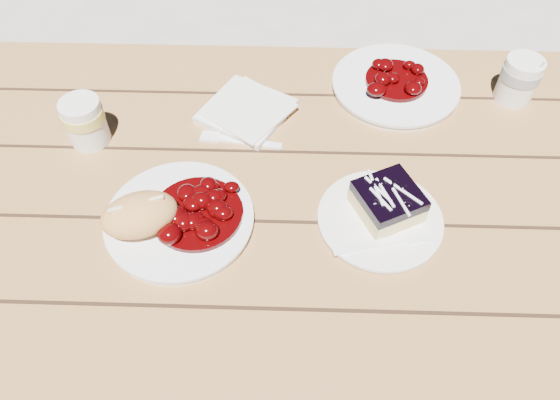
{
  "coord_description": "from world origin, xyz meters",
  "views": [
    {
      "loc": [
        -0.17,
        -0.61,
        1.48
      ],
      "look_at": [
        -0.18,
        -0.08,
        0.81
      ],
      "focal_mm": 35.0,
      "sensor_mm": 36.0,
      "label": 1
    }
  ],
  "objects_px": {
    "bread_roll": "(140,215)",
    "blueberry_cake": "(388,201)",
    "picnic_table": "(372,239)",
    "coffee_cup": "(519,80)",
    "main_plate": "(180,220)",
    "second_plate": "(395,86)",
    "second_cup": "(85,122)",
    "dessert_plate": "(380,220)"
  },
  "relations": [
    {
      "from": "second_plate",
      "to": "bread_roll",
      "type": "bearing_deg",
      "value": -140.15
    },
    {
      "from": "second_cup",
      "to": "second_plate",
      "type": "bearing_deg",
      "value": 15.55
    },
    {
      "from": "coffee_cup",
      "to": "picnic_table",
      "type": "bearing_deg",
      "value": -138.51
    },
    {
      "from": "blueberry_cake",
      "to": "coffee_cup",
      "type": "xyz_separation_m",
      "value": [
        0.28,
        0.3,
        0.01
      ]
    },
    {
      "from": "dessert_plate",
      "to": "second_plate",
      "type": "xyz_separation_m",
      "value": [
        0.06,
        0.34,
        0.0
      ]
    },
    {
      "from": "picnic_table",
      "to": "dessert_plate",
      "type": "height_order",
      "value": "dessert_plate"
    },
    {
      "from": "picnic_table",
      "to": "blueberry_cake",
      "type": "bearing_deg",
      "value": -95.02
    },
    {
      "from": "picnic_table",
      "to": "main_plate",
      "type": "xyz_separation_m",
      "value": [
        -0.35,
        -0.09,
        0.17
      ]
    },
    {
      "from": "bread_roll",
      "to": "second_cup",
      "type": "distance_m",
      "value": 0.25
    },
    {
      "from": "main_plate",
      "to": "second_cup",
      "type": "distance_m",
      "value": 0.27
    },
    {
      "from": "bread_roll",
      "to": "blueberry_cake",
      "type": "distance_m",
      "value": 0.4
    },
    {
      "from": "coffee_cup",
      "to": "second_cup",
      "type": "relative_size",
      "value": 1.0
    },
    {
      "from": "picnic_table",
      "to": "coffee_cup",
      "type": "relative_size",
      "value": 22.04
    },
    {
      "from": "second_plate",
      "to": "coffee_cup",
      "type": "bearing_deg",
      "value": -4.9
    },
    {
      "from": "main_plate",
      "to": "coffee_cup",
      "type": "xyz_separation_m",
      "value": [
        0.62,
        0.33,
        0.04
      ]
    },
    {
      "from": "main_plate",
      "to": "second_plate",
      "type": "relative_size",
      "value": 0.95
    },
    {
      "from": "main_plate",
      "to": "coffee_cup",
      "type": "distance_m",
      "value": 0.71
    },
    {
      "from": "main_plate",
      "to": "second_plate",
      "type": "height_order",
      "value": "same"
    },
    {
      "from": "picnic_table",
      "to": "main_plate",
      "type": "height_order",
      "value": "main_plate"
    },
    {
      "from": "main_plate",
      "to": "second_plate",
      "type": "distance_m",
      "value": 0.53
    },
    {
      "from": "coffee_cup",
      "to": "second_cup",
      "type": "bearing_deg",
      "value": -170.08
    },
    {
      "from": "blueberry_cake",
      "to": "bread_roll",
      "type": "bearing_deg",
      "value": 160.78
    },
    {
      "from": "main_plate",
      "to": "bread_roll",
      "type": "distance_m",
      "value": 0.07
    },
    {
      "from": "second_plate",
      "to": "picnic_table",
      "type": "bearing_deg",
      "value": -99.54
    },
    {
      "from": "second_cup",
      "to": "dessert_plate",
      "type": "bearing_deg",
      "value": -18.52
    },
    {
      "from": "coffee_cup",
      "to": "second_cup",
      "type": "xyz_separation_m",
      "value": [
        -0.82,
        -0.14,
        0.0
      ]
    },
    {
      "from": "main_plate",
      "to": "dessert_plate",
      "type": "xyz_separation_m",
      "value": [
        0.33,
        0.01,
        -0.0
      ]
    },
    {
      "from": "coffee_cup",
      "to": "second_cup",
      "type": "height_order",
      "value": "same"
    },
    {
      "from": "picnic_table",
      "to": "bread_roll",
      "type": "height_order",
      "value": "bread_roll"
    },
    {
      "from": "blueberry_cake",
      "to": "second_plate",
      "type": "distance_m",
      "value": 0.33
    },
    {
      "from": "dessert_plate",
      "to": "second_cup",
      "type": "height_order",
      "value": "second_cup"
    },
    {
      "from": "bread_roll",
      "to": "second_cup",
      "type": "height_order",
      "value": "second_cup"
    },
    {
      "from": "main_plate",
      "to": "second_cup",
      "type": "relative_size",
      "value": 2.64
    },
    {
      "from": "dessert_plate",
      "to": "blueberry_cake",
      "type": "xyz_separation_m",
      "value": [
        0.01,
        0.01,
        0.03
      ]
    },
    {
      "from": "blueberry_cake",
      "to": "second_plate",
      "type": "relative_size",
      "value": 0.5
    },
    {
      "from": "main_plate",
      "to": "dessert_plate",
      "type": "relative_size",
      "value": 1.19
    },
    {
      "from": "main_plate",
      "to": "second_cup",
      "type": "xyz_separation_m",
      "value": [
        -0.19,
        0.19,
        0.04
      ]
    },
    {
      "from": "picnic_table",
      "to": "coffee_cup",
      "type": "xyz_separation_m",
      "value": [
        0.28,
        0.25,
        0.21
      ]
    },
    {
      "from": "picnic_table",
      "to": "blueberry_cake",
      "type": "xyz_separation_m",
      "value": [
        -0.01,
        -0.06,
        0.2
      ]
    },
    {
      "from": "second_plate",
      "to": "dessert_plate",
      "type": "bearing_deg",
      "value": -99.98
    },
    {
      "from": "main_plate",
      "to": "bread_roll",
      "type": "relative_size",
      "value": 1.96
    },
    {
      "from": "dessert_plate",
      "to": "second_plate",
      "type": "distance_m",
      "value": 0.34
    }
  ]
}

